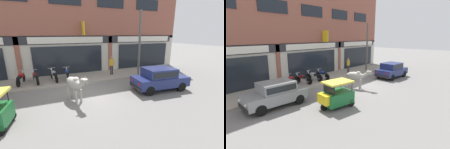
% 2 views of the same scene
% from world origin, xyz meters
% --- Properties ---
extents(ground_plane, '(90.00, 90.00, 0.00)m').
position_xyz_m(ground_plane, '(0.00, 0.00, 0.00)').
color(ground_plane, slate).
extents(sidewalk, '(19.00, 3.08, 0.13)m').
position_xyz_m(sidewalk, '(0.00, 3.74, 0.07)').
color(sidewalk, gray).
rests_on(sidewalk, ground).
extents(shop_building, '(23.00, 1.40, 10.49)m').
position_xyz_m(shop_building, '(0.00, 5.53, 5.06)').
color(shop_building, '#8E5142').
rests_on(shop_building, ground).
extents(cow, '(1.03, 2.07, 1.61)m').
position_xyz_m(cow, '(-0.53, -0.36, 1.01)').
color(cow, '#9E998E').
rests_on(cow, ground).
extents(car_0, '(3.71, 1.89, 1.46)m').
position_xyz_m(car_0, '(4.81, -0.76, 0.81)').
color(car_0, black).
rests_on(car_0, ground).
extents(motorcycle_0, '(0.55, 1.81, 0.88)m').
position_xyz_m(motorcycle_0, '(-3.64, 3.64, 0.52)').
color(motorcycle_0, black).
rests_on(motorcycle_0, sidewalk).
extents(motorcycle_1, '(0.66, 1.78, 0.88)m').
position_xyz_m(motorcycle_1, '(-2.69, 3.48, 0.52)').
color(motorcycle_1, black).
rests_on(motorcycle_1, sidewalk).
extents(motorcycle_2, '(0.62, 1.79, 0.88)m').
position_xyz_m(motorcycle_2, '(-1.45, 3.58, 0.52)').
color(motorcycle_2, black).
rests_on(motorcycle_2, sidewalk).
extents(motorcycle_3, '(0.52, 1.81, 0.88)m').
position_xyz_m(motorcycle_3, '(-0.49, 3.46, 0.52)').
color(motorcycle_3, black).
rests_on(motorcycle_3, sidewalk).
extents(pedestrian, '(0.48, 0.32, 1.60)m').
position_xyz_m(pedestrian, '(3.22, 3.43, 1.12)').
color(pedestrian, '#2D2D33').
rests_on(pedestrian, sidewalk).
extents(utility_pole, '(0.18, 0.18, 5.25)m').
position_xyz_m(utility_pole, '(5.31, 2.50, 2.76)').
color(utility_pole, '#595651').
rests_on(utility_pole, sidewalk).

